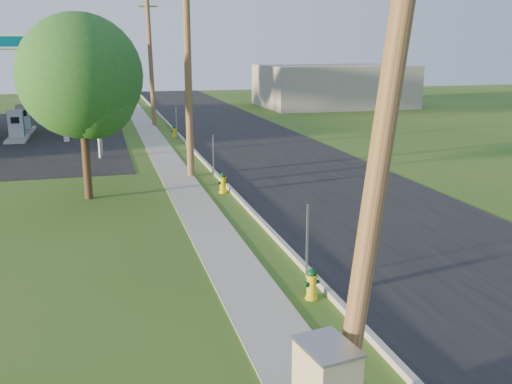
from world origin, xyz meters
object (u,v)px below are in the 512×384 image
fuel_pump_ne (16,129)px  hydrant_mid (223,183)px  tree_lot (65,56)px  utility_pole_near (387,109)px  tree_verge (83,81)px  hydrant_near (312,284)px  utility_pole_far (151,60)px  price_pylon (94,52)px  utility_pole_mid (188,64)px  fuel_pump_se (24,121)px  hydrant_far (174,132)px

fuel_pump_ne → hydrant_mid: bearing=-59.6°
tree_lot → utility_pole_near: bearing=-81.7°
tree_verge → hydrant_near: bearing=-65.1°
utility_pole_far → price_pylon: (-3.90, -12.50, 0.63)m
utility_pole_far → fuel_pump_ne: size_ratio=2.97×
utility_pole_mid → fuel_pump_se: size_ratio=3.06×
utility_pole_near → price_pylon: utility_pole_near is taller
fuel_pump_se → hydrant_mid: bearing=-64.7°
fuel_pump_se → tree_lot: size_ratio=0.41×
utility_pole_near → hydrant_mid: size_ratio=11.32×
utility_pole_far → fuel_pump_se: bearing=-173.6°
fuel_pump_se → utility_pole_near: bearing=-75.7°
price_pylon → utility_pole_far: bearing=72.7°
utility_pole_mid → hydrant_mid: bearing=-77.8°
tree_lot → hydrant_near: bearing=-79.8°
hydrant_near → hydrant_mid: bearing=89.4°
utility_pole_far → hydrant_far: size_ratio=12.08×
tree_verge → fuel_pump_ne: bearing=106.0°
price_pylon → fuel_pump_ne: bearing=123.7°
utility_pole_mid → price_pylon: 6.76m
hydrant_near → hydrant_far: size_ratio=0.98×
fuel_pump_se → tree_verge: 20.87m
utility_pole_mid → price_pylon: bearing=125.3°
utility_pole_near → hydrant_mid: (0.74, 14.56, -4.39)m
fuel_pump_ne → hydrant_far: fuel_pump_ne is taller
utility_pole_mid → utility_pole_far: utility_pole_mid is taller
utility_pole_near → tree_verge: 15.60m
utility_pole_near → utility_pole_far: utility_pole_far is taller
utility_pole_far → hydrant_mid: (0.74, -21.44, -4.39)m
tree_verge → hydrant_near: (4.96, -10.69, -4.07)m
hydrant_mid → tree_verge: bearing=175.1°
utility_pole_far → hydrant_mid: bearing=-88.0°
utility_pole_far → price_pylon: utility_pole_far is taller
utility_pole_far → price_pylon: size_ratio=1.39×
hydrant_mid → hydrant_far: 15.10m
tree_verge → hydrant_mid: 6.48m
utility_pole_near → fuel_pump_se: utility_pole_near is taller
utility_pole_far → tree_lot: (-6.18, 6.20, 0.22)m
fuel_pump_ne → tree_lot: tree_lot is taller
hydrant_near → utility_pole_mid: bearing=92.7°
fuel_pump_ne → price_pylon: price_pylon is taller
fuel_pump_se → hydrant_far: (9.66, -5.35, -0.34)m
price_pylon → tree_verge: bearing=-92.8°
utility_pole_far → hydrant_near: 32.02m
utility_pole_near → hydrant_far: 29.99m
fuel_pump_ne → fuel_pump_se: same height
tree_verge → tree_lot: bearing=93.9°
hydrant_mid → hydrant_far: (0.02, 15.10, -0.02)m
hydrant_mid → hydrant_near: bearing=-90.6°
utility_pole_mid → tree_verge: size_ratio=1.42×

